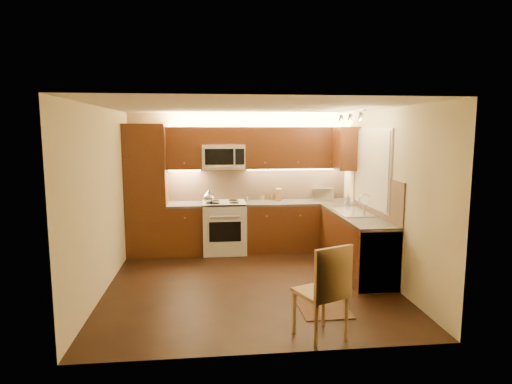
{
  "coord_description": "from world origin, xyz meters",
  "views": [
    {
      "loc": [
        -0.56,
        -5.94,
        2.17
      ],
      "look_at": [
        0.15,
        0.55,
        1.25
      ],
      "focal_mm": 30.24,
      "sensor_mm": 36.0,
      "label": 1
    }
  ],
  "objects": [
    {
      "name": "counter_back_left",
      "position": [
        -0.99,
        1.7,
        0.88
      ],
      "size": [
        0.62,
        0.6,
        0.04
      ],
      "primitive_type": "cube",
      "color": "#353330",
      "rests_on": "base_cab_back_left"
    },
    {
      "name": "rug",
      "position": [
        0.81,
        -0.9,
        0.01
      ],
      "size": [
        0.6,
        0.9,
        0.01
      ],
      "primitive_type": "cube",
      "rotation": [
        0.0,
        0.0,
        0.01
      ],
      "color": "black",
      "rests_on": "floor"
    },
    {
      "name": "upper_cab_back_left",
      "position": [
        -0.99,
        1.82,
        1.88
      ],
      "size": [
        0.62,
        0.35,
        0.75
      ],
      "primitive_type": "cube",
      "color": "#44190E",
      "rests_on": "wall_back"
    },
    {
      "name": "wall_left",
      "position": [
        -2.0,
        0.0,
        1.25
      ],
      "size": [
        0.01,
        4.0,
        2.5
      ],
      "primitive_type": "cube",
      "color": "beige",
      "rests_on": "ground"
    },
    {
      "name": "upper_cab_bridge",
      "position": [
        -0.3,
        1.82,
        2.09
      ],
      "size": [
        0.76,
        0.35,
        0.31
      ],
      "primitive_type": "cube",
      "color": "#44190E",
      "rests_on": "wall_back"
    },
    {
      "name": "upper_cab_right_corner",
      "position": [
        1.82,
        1.4,
        1.88
      ],
      "size": [
        0.35,
        0.5,
        0.75
      ],
      "primitive_type": "cube",
      "color": "#44190E",
      "rests_on": "wall_right"
    },
    {
      "name": "dining_chair",
      "position": [
        0.59,
        -1.7,
        0.52
      ],
      "size": [
        0.6,
        0.6,
        1.03
      ],
      "primitive_type": null,
      "rotation": [
        0.0,
        0.0,
        0.39
      ],
      "color": "olive",
      "rests_on": "floor"
    },
    {
      "name": "floor",
      "position": [
        0.0,
        0.0,
        0.0
      ],
      "size": [
        4.0,
        4.0,
        0.01
      ],
      "primitive_type": "cube",
      "color": "black",
      "rests_on": "ground"
    },
    {
      "name": "pantry",
      "position": [
        -1.65,
        1.7,
        1.15
      ],
      "size": [
        0.7,
        0.6,
        2.3
      ],
      "primitive_type": "cube",
      "color": "#44190E",
      "rests_on": "floor"
    },
    {
      "name": "kettle",
      "position": [
        -0.57,
        1.55,
        1.04
      ],
      "size": [
        0.24,
        0.24,
        0.24
      ],
      "primitive_type": null,
      "rotation": [
        0.0,
        0.0,
        0.14
      ],
      "color": "silver",
      "rests_on": "stove"
    },
    {
      "name": "spice_jar_b",
      "position": [
        0.59,
        1.94,
        0.95
      ],
      "size": [
        0.05,
        0.05,
        0.1
      ],
      "primitive_type": "cylinder",
      "rotation": [
        0.0,
        0.0,
        0.02
      ],
      "color": "olive",
      "rests_on": "counter_back_right"
    },
    {
      "name": "stove",
      "position": [
        -0.3,
        1.68,
        0.46
      ],
      "size": [
        0.76,
        0.65,
        0.92
      ],
      "primitive_type": null,
      "color": "silver",
      "rests_on": "floor"
    },
    {
      "name": "counter_back_right",
      "position": [
        1.04,
        1.7,
        0.88
      ],
      "size": [
        1.92,
        0.6,
        0.04
      ],
      "primitive_type": "cube",
      "color": "#353330",
      "rests_on": "base_cab_back_right"
    },
    {
      "name": "base_cab_right",
      "position": [
        1.7,
        0.4,
        0.43
      ],
      "size": [
        0.6,
        2.0,
        0.86
      ],
      "primitive_type": "cube",
      "color": "#44190E",
      "rests_on": "floor"
    },
    {
      "name": "toaster_oven",
      "position": [
        1.54,
        1.8,
        1.02
      ],
      "size": [
        0.45,
        0.38,
        0.23
      ],
      "primitive_type": "cube",
      "rotation": [
        0.0,
        0.0,
        -0.26
      ],
      "color": "silver",
      "rests_on": "counter_back_right"
    },
    {
      "name": "backsplash_back",
      "position": [
        0.35,
        1.99,
        1.2
      ],
      "size": [
        3.3,
        0.02,
        0.6
      ],
      "primitive_type": "cube",
      "color": "tan",
      "rests_on": "wall_back"
    },
    {
      "name": "sink",
      "position": [
        1.7,
        0.55,
        0.98
      ],
      "size": [
        0.52,
        0.86,
        0.15
      ],
      "primitive_type": null,
      "color": "silver",
      "rests_on": "counter_right"
    },
    {
      "name": "wall_right",
      "position": [
        2.0,
        0.0,
        1.25
      ],
      "size": [
        0.01,
        4.0,
        2.5
      ],
      "primitive_type": "cube",
      "color": "beige",
      "rests_on": "ground"
    },
    {
      "name": "counter_right",
      "position": [
        1.7,
        0.4,
        0.88
      ],
      "size": [
        0.6,
        2.0,
        0.04
      ],
      "primitive_type": "cube",
      "color": "#353330",
      "rests_on": "base_cab_right"
    },
    {
      "name": "upper_cab_back_right",
      "position": [
        1.04,
        1.82,
        1.88
      ],
      "size": [
        1.92,
        0.35,
        0.75
      ],
      "primitive_type": "cube",
      "color": "#44190E",
      "rests_on": "wall_back"
    },
    {
      "name": "dishwasher",
      "position": [
        1.7,
        -0.3,
        0.43
      ],
      "size": [
        0.58,
        0.6,
        0.84
      ],
      "primitive_type": "cube",
      "color": "silver",
      "rests_on": "floor"
    },
    {
      "name": "faucet",
      "position": [
        1.88,
        0.55,
        1.05
      ],
      "size": [
        0.2,
        0.04,
        0.3
      ],
      "primitive_type": null,
      "color": "silver",
      "rests_on": "counter_right"
    },
    {
      "name": "spice_jar_d",
      "position": [
        0.43,
        1.94,
        0.95
      ],
      "size": [
        0.06,
        0.06,
        0.09
      ],
      "primitive_type": "cylinder",
      "rotation": [
        0.0,
        0.0,
        -0.34
      ],
      "color": "#A37431",
      "rests_on": "counter_back_right"
    },
    {
      "name": "track_light_bar",
      "position": [
        1.55,
        0.4,
        2.46
      ],
      "size": [
        0.04,
        1.2,
        0.03
      ],
      "primitive_type": "cube",
      "color": "silver",
      "rests_on": "ceiling"
    },
    {
      "name": "wall_front",
      "position": [
        0.0,
        -2.0,
        1.25
      ],
      "size": [
        4.0,
        0.01,
        2.5
      ],
      "primitive_type": "cube",
      "color": "beige",
      "rests_on": "ground"
    },
    {
      "name": "base_cab_back_right",
      "position": [
        1.04,
        1.7,
        0.43
      ],
      "size": [
        1.92,
        0.6,
        0.86
      ],
      "primitive_type": "cube",
      "color": "#44190E",
      "rests_on": "floor"
    },
    {
      "name": "backsplash_right",
      "position": [
        1.99,
        0.4,
        1.2
      ],
      "size": [
        0.02,
        2.0,
        0.6
      ],
      "primitive_type": "cube",
      "color": "tan",
      "rests_on": "wall_right"
    },
    {
      "name": "knife_block",
      "position": [
        0.71,
        1.84,
        1.01
      ],
      "size": [
        0.13,
        0.18,
        0.22
      ],
      "primitive_type": "cube",
      "rotation": [
        0.0,
        0.0,
        -0.18
      ],
      "color": "olive",
      "rests_on": "counter_back_right"
    },
    {
      "name": "ceiling",
      "position": [
        0.0,
        0.0,
        2.5
      ],
      "size": [
        4.0,
        4.0,
        0.01
      ],
      "primitive_type": "cube",
      "color": "beige",
      "rests_on": "ground"
    },
    {
      "name": "wall_back",
      "position": [
        0.0,
        2.0,
        1.25
      ],
      "size": [
        4.0,
        0.01,
        2.5
      ],
      "primitive_type": "cube",
      "color": "beige",
      "rests_on": "ground"
    },
    {
      "name": "microwave",
      "position": [
        -0.3,
        1.81,
        1.72
      ],
      "size": [
        0.76,
        0.38,
        0.44
      ],
      "primitive_type": null,
      "color": "silver",
      "rests_on": "wall_back"
    },
    {
      "name": "spice_jar_a",
      "position": [
        0.36,
        1.88,
        0.94
      ],
      "size": [
        0.05,
        0.05,
        0.08
      ],
      "primitive_type": "cylinder",
      "rotation": [
        0.0,
        0.0,
        -0.19
      ],
      "color": "silver",
      "rests_on": "counter_back_right"
    },
    {
      "name": "spice_jar_c",
      "position": [
        0.14,
        1.89,
        0.94
      ],
      "size": [
        0.04,
        0.04,
        0.09
      ],
      "primitive_type": "cylinder",
      "rotation": [
        0.0,
        0.0,
        -0.03
      ],
      "color": "silver",
      "rests_on": "counter_back_right"
    },
    {
      "name": "base_cab_back_left",
      "position": [
        -0.99,
        1.7,
        0.43
      ],
      "size": [
        0.62,
        0.6,
        0.86
      ],
      "primitive_type": "cube",
      "color": "#44190E",
      "rests_on": "floor"
    },
    {
      "name": "window_blinds",
      "position": [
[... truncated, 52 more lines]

